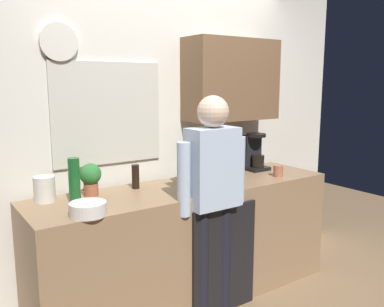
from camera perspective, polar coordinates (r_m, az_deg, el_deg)
kitchen_counter at (r=3.27m, az=-0.50°, el=-12.27°), size 2.41×0.64×0.91m
dishwasher_panel at (r=3.09m, az=4.55°, el=-14.55°), size 0.56×0.02×0.82m
back_wall_assembly at (r=3.42m, az=-3.23°, el=4.48°), size 4.01×0.42×2.60m
coffee_maker at (r=3.73m, az=8.59°, el=0.02°), size 0.20×0.20×0.33m
bottle_green_wine at (r=2.77m, az=-16.08°, el=-3.67°), size 0.07×0.07×0.30m
bottle_clear_soda at (r=3.10m, az=-0.83°, el=-2.00°), size 0.09×0.09×0.28m
bottle_dark_sauce at (r=3.07m, az=-7.88°, el=-3.20°), size 0.06×0.06×0.18m
cup_blue_mug at (r=3.22m, az=2.07°, el=-3.20°), size 0.08×0.08×0.10m
cup_terracotta_mug at (r=3.51m, az=11.92°, el=-2.38°), size 0.08×0.08×0.09m
cup_yellow_cup at (r=3.12m, az=2.23°, el=-3.78°), size 0.07×0.07×0.08m
mixing_bowl at (r=2.52m, az=-14.30°, el=-7.50°), size 0.22×0.22×0.08m
potted_plant at (r=2.92m, az=-13.96°, el=-3.25°), size 0.15×0.15×0.23m
dish_soap at (r=2.98m, az=1.67°, el=-3.71°), size 0.06×0.06×0.18m
storage_canister at (r=2.88m, az=-19.87°, el=-4.68°), size 0.14×0.14×0.17m
person_at_sink at (r=2.88m, az=2.85°, el=-4.97°), size 0.57×0.22×1.60m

